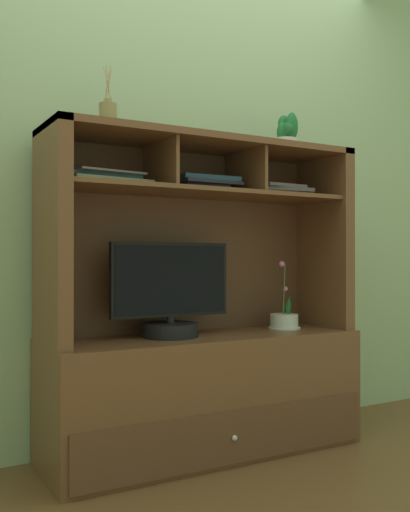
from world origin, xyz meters
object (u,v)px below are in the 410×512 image
tv_monitor (170,299)px  diffuser_bottle (108,115)px  potted_succulent (286,134)px  media_console (204,357)px  magazine_stack_right (102,180)px  potted_orchid (284,320)px  magazine_stack_left (274,192)px  magazine_stack_centre (204,185)px

tv_monitor → diffuser_bottle: diffuser_bottle is taller
potted_succulent → media_console: bearing=-179.1°
magazine_stack_right → diffuser_bottle: 0.27m
magazine_stack_right → potted_orchid: bearing=-1.6°
magazine_stack_left → magazine_stack_right: (-0.92, -0.01, -0.00)m
magazine_stack_right → tv_monitor: bearing=-5.6°
magazine_stack_centre → magazine_stack_right: magazine_stack_centre is taller
potted_orchid → potted_succulent: (0.02, 0.00, 0.95)m
diffuser_bottle → magazine_stack_right: bearing=92.9°
diffuser_bottle → potted_succulent: bearing=2.3°
potted_orchid → diffuser_bottle: (-0.96, -0.04, 0.92)m
media_console → magazine_stack_centre: 0.82m
magazine_stack_left → magazine_stack_centre: size_ratio=1.00×
potted_orchid → diffuser_bottle: diffuser_bottle is taller
magazine_stack_centre → potted_succulent: size_ratio=1.95×
tv_monitor → potted_orchid: (0.65, 0.00, -0.13)m
magazine_stack_left → diffuser_bottle: diffuser_bottle is taller
diffuser_bottle → media_console: bearing=3.7°
potted_orchid → potted_succulent: size_ratio=1.82×
magazine_stack_centre → diffuser_bottle: 0.58m
magazine_stack_centre → potted_succulent: potted_succulent is taller
potted_orchid → diffuser_bottle: size_ratio=1.33×
potted_orchid → potted_succulent: bearing=12.6°
magazine_stack_left → magazine_stack_right: 0.92m
tv_monitor → magazine_stack_right: 0.61m
tv_monitor → magazine_stack_right: magazine_stack_right is taller
magazine_stack_right → magazine_stack_left: bearing=0.4°
potted_succulent → tv_monitor: bearing=-179.3°
media_console → tv_monitor: bearing=179.9°
magazine_stack_left → magazine_stack_right: size_ratio=0.96×
magazine_stack_right → potted_succulent: (0.98, -0.02, 0.29)m
tv_monitor → potted_orchid: tv_monitor is taller
media_console → potted_succulent: (0.49, 0.01, 1.10)m
tv_monitor → magazine_stack_centre: 0.58m
potted_orchid → magazine_stack_centre: magazine_stack_centre is taller
tv_monitor → magazine_stack_right: size_ratio=1.51×
magazine_stack_left → magazine_stack_centre: (-0.40, 0.02, 0.01)m
tv_monitor → magazine_stack_centre: size_ratio=1.57×
magazine_stack_left → media_console: bearing=-175.1°
media_console → magazine_stack_right: size_ratio=3.92×
media_console → magazine_stack_centre: bearing=62.6°
potted_orchid → magazine_stack_left: 0.66m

